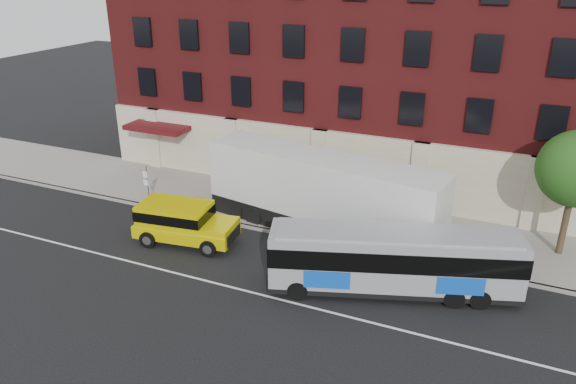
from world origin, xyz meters
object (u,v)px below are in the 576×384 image
at_px(sign_pole, 147,184).
at_px(yellow_suv, 181,221).
at_px(city_bus, 394,259).
at_px(shipping_container, 321,196).

relative_size(sign_pole, yellow_suv, 0.45).
height_order(sign_pole, city_bus, city_bus).
bearing_deg(sign_pole, city_bus, -11.37).
distance_m(yellow_suv, shipping_container, 7.30).
bearing_deg(yellow_suv, city_bus, -1.08).
bearing_deg(city_bus, shipping_container, 140.43).
distance_m(city_bus, yellow_suv, 11.01).
relative_size(sign_pole, shipping_container, 0.19).
xyz_separation_m(city_bus, shipping_container, (-4.83, 3.99, 0.50)).
relative_size(yellow_suv, shipping_container, 0.42).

